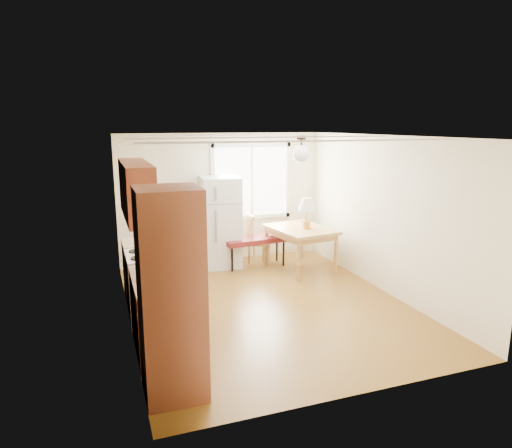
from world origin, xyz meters
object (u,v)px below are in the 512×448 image
refrigerator (221,222)px  chair (254,237)px  bench (255,241)px  dining_table (300,233)px

refrigerator → chair: bearing=-15.1°
bench → chair: bearing=101.1°
bench → chair: size_ratio=1.27×
bench → chair: (-0.01, 0.03, 0.07)m
refrigerator → chair: size_ratio=1.72×
refrigerator → bench: bearing=-17.4°
dining_table → chair: (-0.74, 0.46, -0.12)m
refrigerator → bench: refrigerator is taller
bench → dining_table: bearing=-36.6°
refrigerator → chair: (0.60, -0.22, -0.29)m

